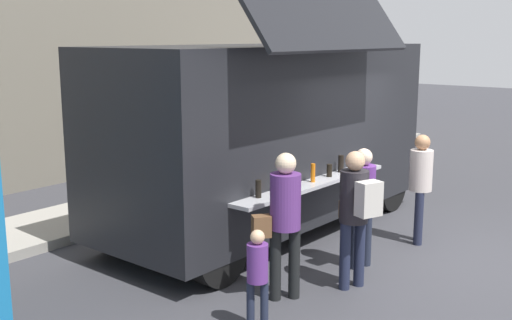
% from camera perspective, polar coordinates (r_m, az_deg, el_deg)
% --- Properties ---
extents(ground_plane, '(60.00, 60.00, 0.00)m').
position_cam_1_polar(ground_plane, '(9.36, 15.77, -8.21)').
color(ground_plane, '#38383D').
extents(food_truck_main, '(5.88, 3.01, 3.76)m').
position_cam_1_polar(food_truck_main, '(9.78, 1.18, 2.67)').
color(food_truck_main, black).
rests_on(food_truck_main, ground).
extents(trash_bin, '(0.60, 0.60, 0.99)m').
position_cam_1_polar(trash_bin, '(14.22, 2.59, 0.91)').
color(trash_bin, '#2E6035').
rests_on(trash_bin, ground).
extents(customer_front_ordering, '(0.53, 0.33, 1.62)m').
position_cam_1_polar(customer_front_ordering, '(8.36, 9.61, -3.42)').
color(customer_front_ordering, '#1E2435').
rests_on(customer_front_ordering, ground).
extents(customer_mid_with_backpack, '(0.44, 0.56, 1.71)m').
position_cam_1_polar(customer_mid_with_backpack, '(7.61, 9.09, -4.17)').
color(customer_mid_with_backpack, '#1E233B').
rests_on(customer_mid_with_backpack, ground).
extents(customer_rear_waiting, '(0.53, 0.48, 1.75)m').
position_cam_1_polar(customer_rear_waiting, '(7.23, 2.56, -4.92)').
color(customer_rear_waiting, black).
rests_on(customer_rear_waiting, ground).
extents(customer_extra_browsing, '(0.33, 0.33, 1.64)m').
position_cam_1_polar(customer_extra_browsing, '(9.54, 14.77, -1.67)').
color(customer_extra_browsing, '#20243A').
rests_on(customer_extra_browsing, ground).
extents(child_near_queue, '(0.22, 0.22, 1.10)m').
position_cam_1_polar(child_near_queue, '(6.59, 0.13, -10.07)').
color(child_near_queue, '#1E2437').
rests_on(child_near_queue, ground).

